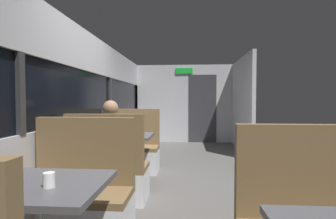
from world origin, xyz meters
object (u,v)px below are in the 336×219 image
bench_mid_window_facing_end (109,175)px  bench_mid_window_facing_entry (132,152)px  seated_passenger (110,157)px  dining_table_near_window (34,198)px  coffee_cup_primary (49,180)px  dining_table_mid_window (122,141)px  bench_near_window_facing_entry (79,203)px

bench_mid_window_facing_end → bench_mid_window_facing_entry: same height
bench_mid_window_facing_entry → seated_passenger: size_ratio=0.87×
seated_passenger → bench_mid_window_facing_end: bearing=-90.0°
dining_table_near_window → seated_passenger: size_ratio=0.71×
coffee_cup_primary → dining_table_near_window: bearing=152.5°
dining_table_near_window → dining_table_mid_window: 2.30m
dining_table_mid_window → seated_passenger: bearing=-90.0°
bench_near_window_facing_entry → dining_table_mid_window: bearing=90.0°
seated_passenger → coffee_cup_primary: 1.77m
bench_near_window_facing_entry → seated_passenger: bearing=90.0°
seated_passenger → bench_near_window_facing_entry: bearing=-90.0°
coffee_cup_primary → bench_mid_window_facing_end: bearing=94.9°
coffee_cup_primary → dining_table_mid_window: bearing=93.4°
bench_mid_window_facing_entry → seated_passenger: seated_passenger is taller
bench_mid_window_facing_entry → seated_passenger: (0.00, -1.33, 0.21)m
dining_table_mid_window → bench_mid_window_facing_entry: size_ratio=0.82×
dining_table_near_window → coffee_cup_primary: (0.14, -0.07, 0.15)m
bench_mid_window_facing_end → coffee_cup_primary: (0.14, -1.68, 0.46)m
dining_table_near_window → dining_table_mid_window: size_ratio=1.00×
dining_table_near_window → bench_near_window_facing_entry: 0.77m
dining_table_mid_window → bench_mid_window_facing_entry: 0.77m
bench_mid_window_facing_entry → dining_table_near_window: bearing=-90.0°
bench_mid_window_facing_end → seated_passenger: 0.22m
seated_passenger → coffee_cup_primary: bearing=-85.3°
dining_table_mid_window → seated_passenger: size_ratio=0.71×
bench_near_window_facing_entry → bench_mid_window_facing_end: size_ratio=1.00×
seated_passenger → coffee_cup_primary: (0.14, -1.75, 0.25)m
dining_table_near_window → bench_near_window_facing_entry: size_ratio=0.82×
bench_near_window_facing_entry → dining_table_near_window: bearing=-90.0°
dining_table_mid_window → bench_mid_window_facing_end: 0.77m
dining_table_near_window → bench_mid_window_facing_entry: bearing=90.0°
bench_mid_window_facing_end → bench_near_window_facing_entry: bearing=-90.0°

